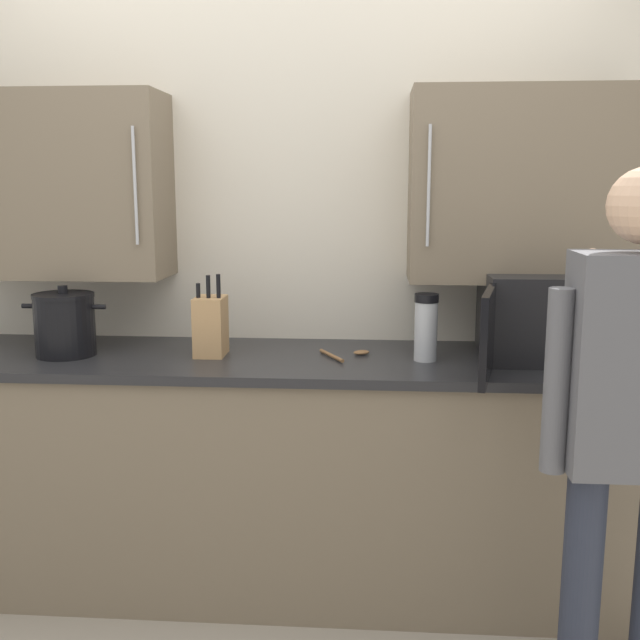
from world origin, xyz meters
The scene contains 8 objects.
back_wall_tiled centered at (0.00, 1.16, 1.43)m, with size 3.54×0.44×2.74m.
counter_unit centered at (0.00, 0.85, 0.46)m, with size 3.05×0.67×0.93m.
microwave_oven centered at (0.98, 0.88, 1.09)m, with size 0.60×0.76×0.32m.
thermos_flask centered at (0.54, 0.82, 1.05)m, with size 0.09×0.09×0.25m.
knife_block centered at (-0.27, 0.84, 1.04)m, with size 0.11×0.15×0.31m.
wooden_spoon centered at (0.25, 0.86, 0.94)m, with size 0.20×0.18×0.02m.
stock_pot centered at (-0.82, 0.80, 1.05)m, with size 0.32×0.23×0.27m.
person_figure centered at (1.04, 0.10, 0.96)m, with size 0.44×0.60×1.62m.
Camera 1 is at (0.35, -1.90, 1.57)m, focal length 41.94 mm.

